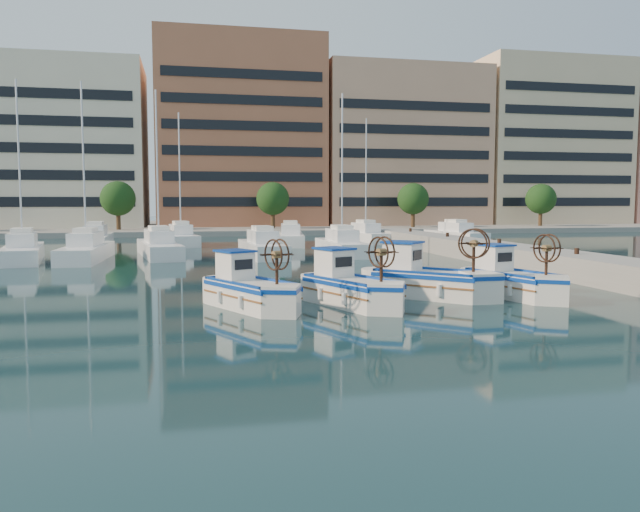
{
  "coord_description": "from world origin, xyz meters",
  "views": [
    {
      "loc": [
        -6.19,
        -21.92,
        3.84
      ],
      "look_at": [
        -0.63,
        4.23,
        1.5
      ],
      "focal_mm": 35.0,
      "sensor_mm": 36.0,
      "label": 1
    }
  ],
  "objects_px": {
    "fishing_boat_a": "(249,288)",
    "fishing_boat_b": "(350,286)",
    "fishing_boat_c": "(426,278)",
    "fishing_boat_d": "(511,279)"
  },
  "relations": [
    {
      "from": "fishing_boat_a",
      "to": "fishing_boat_b",
      "type": "bearing_deg",
      "value": -28.61
    },
    {
      "from": "fishing_boat_c",
      "to": "fishing_boat_d",
      "type": "xyz_separation_m",
      "value": [
        3.42,
        -0.55,
        -0.05
      ]
    },
    {
      "from": "fishing_boat_b",
      "to": "fishing_boat_d",
      "type": "distance_m",
      "value": 6.95
    },
    {
      "from": "fishing_boat_a",
      "to": "fishing_boat_d",
      "type": "bearing_deg",
      "value": -23.29
    },
    {
      "from": "fishing_boat_b",
      "to": "fishing_boat_c",
      "type": "relative_size",
      "value": 1.01
    },
    {
      "from": "fishing_boat_c",
      "to": "fishing_boat_d",
      "type": "relative_size",
      "value": 1.0
    },
    {
      "from": "fishing_boat_b",
      "to": "fishing_boat_c",
      "type": "xyz_separation_m",
      "value": [
        3.5,
        1.23,
        0.05
      ]
    },
    {
      "from": "fishing_boat_a",
      "to": "fishing_boat_b",
      "type": "xyz_separation_m",
      "value": [
        3.7,
        -0.16,
        0.01
      ]
    },
    {
      "from": "fishing_boat_c",
      "to": "fishing_boat_d",
      "type": "distance_m",
      "value": 3.46
    },
    {
      "from": "fishing_boat_b",
      "to": "fishing_boat_c",
      "type": "distance_m",
      "value": 3.71
    }
  ]
}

